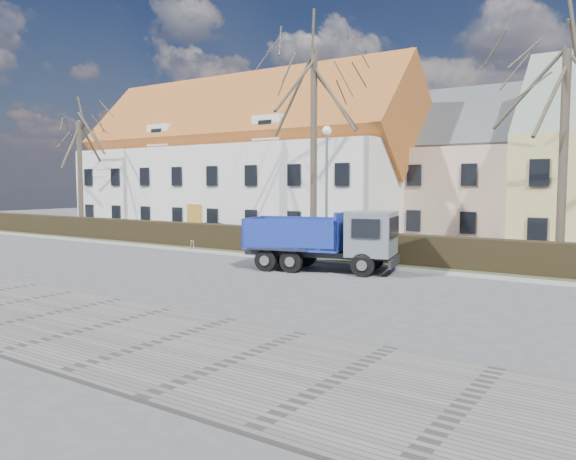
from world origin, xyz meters
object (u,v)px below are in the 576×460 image
Objects in this scene: parked_car_a at (215,230)px; streetlight at (327,191)px; dump_truck at (316,239)px; cart_frame at (191,245)px.

streetlight is at bearing -117.73° from parked_car_a.
dump_truck is 5.13m from streetlight.
cart_frame is 0.19× the size of parked_car_a.
streetlight is at bearing 16.88° from cart_frame.
dump_truck is 9.44× the size of cart_frame.
parked_car_a is (-11.98, 7.27, -0.68)m from dump_truck.
dump_truck is at bearing -65.02° from streetlight.
dump_truck is at bearing -13.16° from cart_frame.
streetlight is 8.01m from cart_frame.
parked_car_a reaches higher than cart_frame.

